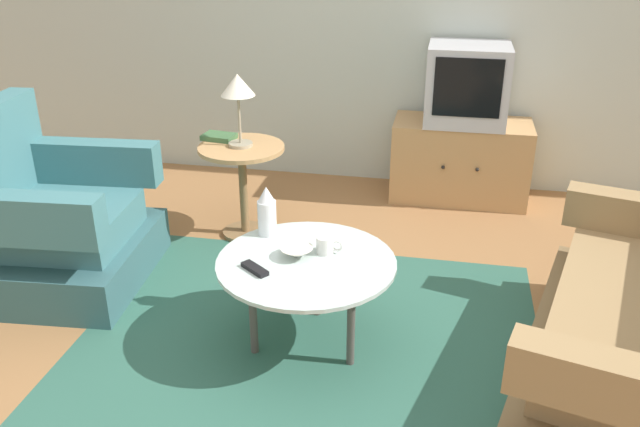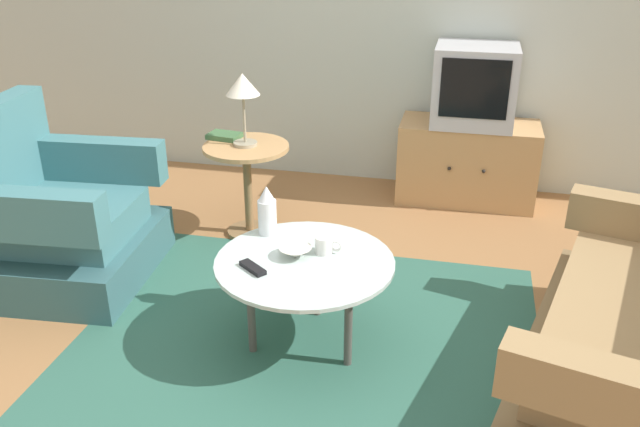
{
  "view_description": "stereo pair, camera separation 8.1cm",
  "coord_description": "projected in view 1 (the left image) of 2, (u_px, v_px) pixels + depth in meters",
  "views": [
    {
      "loc": [
        0.44,
        -2.4,
        1.84
      ],
      "look_at": [
        -0.09,
        0.33,
        0.55
      ],
      "focal_mm": 37.14,
      "sensor_mm": 36.0,
      "label": 1
    },
    {
      "loc": [
        0.52,
        -2.38,
        1.84
      ],
      "look_at": [
        -0.09,
        0.33,
        0.55
      ],
      "focal_mm": 37.14,
      "sensor_mm": 36.0,
      "label": 2
    }
  ],
  "objects": [
    {
      "name": "vase",
      "position": [
        267.0,
        212.0,
        3.08
      ],
      "size": [
        0.09,
        0.09,
        0.24
      ],
      "color": "white",
      "rests_on": "coffee_table"
    },
    {
      "name": "tv_remote_dark",
      "position": [
        255.0,
        269.0,
        2.81
      ],
      "size": [
        0.14,
        0.12,
        0.02
      ],
      "rotation": [
        0.0,
        0.0,
        5.63
      ],
      "color": "black",
      "rests_on": "coffee_table"
    },
    {
      "name": "side_table",
      "position": [
        242.0,
        171.0,
        3.93
      ],
      "size": [
        0.51,
        0.51,
        0.57
      ],
      "color": "tan",
      "rests_on": "ground"
    },
    {
      "name": "television",
      "position": [
        467.0,
        84.0,
        4.29
      ],
      "size": [
        0.52,
        0.46,
        0.51
      ],
      "color": "#B7B7BC",
      "rests_on": "tv_stand"
    },
    {
      "name": "tv_stand",
      "position": [
        460.0,
        161.0,
        4.5
      ],
      "size": [
        0.91,
        0.45,
        0.54
      ],
      "color": "tan",
      "rests_on": "ground"
    },
    {
      "name": "table_lamp",
      "position": [
        238.0,
        90.0,
        3.72
      ],
      "size": [
        0.2,
        0.2,
        0.42
      ],
      "color": "#9E937A",
      "rests_on": "side_table"
    },
    {
      "name": "coffee_table",
      "position": [
        306.0,
        268.0,
        2.91
      ],
      "size": [
        0.79,
        0.79,
        0.44
      ],
      "color": "#B2C6C1",
      "rests_on": "ground"
    },
    {
      "name": "bowl",
      "position": [
        297.0,
        252.0,
        2.91
      ],
      "size": [
        0.15,
        0.15,
        0.05
      ],
      "color": "silver",
      "rests_on": "coffee_table"
    },
    {
      "name": "mug",
      "position": [
        326.0,
        245.0,
        2.94
      ],
      "size": [
        0.12,
        0.08,
        0.08
      ],
      "color": "white",
      "rests_on": "coffee_table"
    },
    {
      "name": "book",
      "position": [
        219.0,
        137.0,
        3.97
      ],
      "size": [
        0.21,
        0.16,
        0.03
      ],
      "rotation": [
        0.0,
        0.0,
        -0.14
      ],
      "color": "#3D663D",
      "rests_on": "side_table"
    },
    {
      "name": "ground_plane",
      "position": [
        326.0,
        355.0,
        2.99
      ],
      "size": [
        16.0,
        16.0,
        0.0
      ],
      "primitive_type": "plane",
      "color": "olive"
    },
    {
      "name": "armchair",
      "position": [
        51.0,
        225.0,
        3.48
      ],
      "size": [
        0.9,
        0.96,
        0.93
      ],
      "rotation": [
        0.0,
        0.0,
        -1.49
      ],
      "color": "#325C60",
      "rests_on": "ground"
    },
    {
      "name": "area_rug",
      "position": [
        307.0,
        342.0,
        3.07
      ],
      "size": [
        2.13,
        1.85,
        0.0
      ],
      "primitive_type": "cube",
      "color": "#2D5B4C",
      "rests_on": "ground"
    }
  ]
}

